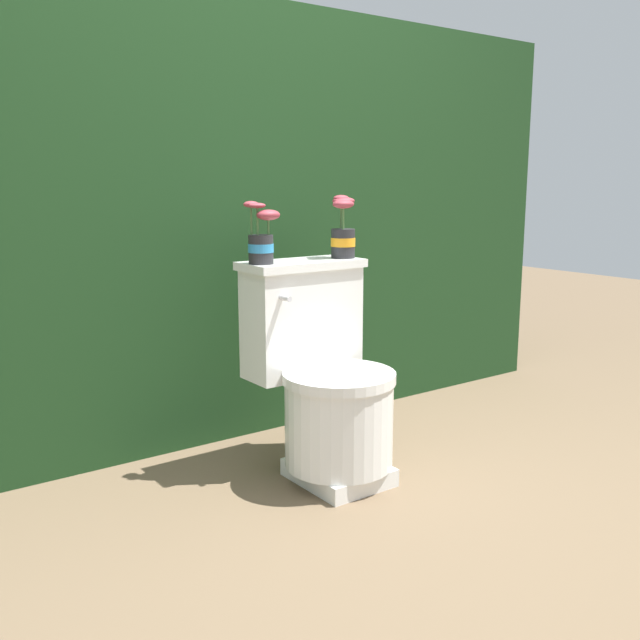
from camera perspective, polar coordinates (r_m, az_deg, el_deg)
ground_plane at (r=2.63m, az=1.26°, el=-13.01°), size 12.00×12.00×0.00m
hedge_backdrop at (r=3.41m, az=-10.71°, el=7.85°), size 3.59×1.06×1.79m
toilet at (r=2.61m, az=0.36°, el=-5.01°), size 0.46×0.54×0.78m
potted_plant_left at (r=2.53m, az=-4.71°, el=6.39°), size 0.12×0.10×0.22m
potted_plant_midleft at (r=2.72m, az=1.86°, el=7.07°), size 0.12×0.10×0.24m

